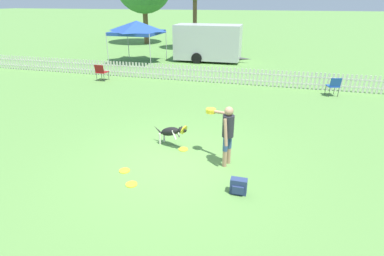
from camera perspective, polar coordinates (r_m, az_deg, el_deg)
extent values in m
plane|color=#5B8C42|center=(7.71, -3.15, -6.54)|extent=(240.00, 240.00, 0.00)
cylinder|color=tan|center=(7.47, 6.23, -5.80)|extent=(0.11, 0.11, 0.43)
cylinder|color=#334C7A|center=(7.29, 6.36, -3.10)|extent=(0.12, 0.12, 0.35)
cylinder|color=tan|center=(7.62, 6.98, -5.19)|extent=(0.11, 0.11, 0.43)
cylinder|color=#334C7A|center=(7.45, 7.13, -2.54)|extent=(0.12, 0.12, 0.35)
cylinder|color=#26262D|center=(7.18, 6.91, 0.38)|extent=(0.36, 0.36, 0.54)
sphere|color=tan|center=(7.05, 7.06, 3.20)|extent=(0.22, 0.22, 0.22)
cylinder|color=tan|center=(7.03, 6.42, -0.85)|extent=(0.18, 0.20, 0.66)
cylinder|color=tan|center=(7.42, 5.58, 2.94)|extent=(0.62, 0.36, 0.14)
cylinder|color=yellow|center=(7.63, 3.60, 3.02)|extent=(0.26, 0.26, 0.02)
cylinder|color=yellow|center=(7.62, 3.60, 3.21)|extent=(0.26, 0.26, 0.02)
cylinder|color=yellow|center=(7.61, 3.61, 3.39)|extent=(0.26, 0.26, 0.02)
cylinder|color=yellow|center=(7.60, 3.61, 3.58)|extent=(0.26, 0.26, 0.02)
ellipsoid|color=black|center=(8.37, -4.23, -0.66)|extent=(0.74, 0.49, 0.44)
ellipsoid|color=silver|center=(8.39, -4.22, -0.95)|extent=(0.39, 0.26, 0.21)
sphere|color=black|center=(8.08, -2.03, -0.41)|extent=(0.18, 0.18, 0.18)
cone|color=black|center=(8.02, -1.56, -0.36)|extent=(0.18, 0.15, 0.14)
cylinder|color=yellow|center=(8.02, -1.56, -0.36)|extent=(0.19, 0.28, 0.25)
cone|color=black|center=(8.11, -1.96, 0.22)|extent=(0.05, 0.05, 0.08)
cone|color=black|center=(8.03, -2.43, -0.02)|extent=(0.05, 0.05, 0.08)
cylinder|color=silver|center=(8.73, -5.33, -1.63)|extent=(0.06, 0.06, 0.33)
cylinder|color=silver|center=(8.61, -6.13, -2.05)|extent=(0.06, 0.06, 0.33)
cylinder|color=silver|center=(8.32, -2.72, -0.93)|extent=(0.17, 0.11, 0.26)
cylinder|color=silver|center=(8.20, -3.45, -1.32)|extent=(0.17, 0.11, 0.26)
cone|color=black|center=(8.68, -6.53, -0.33)|extent=(0.31, 0.16, 0.21)
cylinder|color=yellow|center=(6.97, -11.46, -10.46)|extent=(0.26, 0.26, 0.02)
cylinder|color=yellow|center=(7.51, -12.74, -7.93)|extent=(0.26, 0.26, 0.02)
cylinder|color=yellow|center=(8.32, -1.68, -4.05)|extent=(0.26, 0.26, 0.02)
cube|color=navy|center=(6.56, 8.86, -10.87)|extent=(0.35, 0.18, 0.35)
cube|color=navy|center=(6.49, 8.71, -11.66)|extent=(0.25, 0.04, 0.17)
cube|color=beige|center=(15.00, 6.61, 9.28)|extent=(27.58, 0.04, 0.06)
cube|color=beige|center=(14.93, 6.67, 10.53)|extent=(27.58, 0.04, 0.06)
cube|color=beige|center=(21.70, -32.66, 10.60)|extent=(0.09, 0.02, 0.80)
cube|color=beige|center=(21.56, -32.32, 10.61)|extent=(0.09, 0.02, 0.80)
cube|color=beige|center=(21.43, -31.98, 10.63)|extent=(0.09, 0.02, 0.80)
cube|color=beige|center=(21.30, -31.63, 10.64)|extent=(0.09, 0.02, 0.80)
cube|color=beige|center=(21.16, -31.27, 10.66)|extent=(0.09, 0.02, 0.80)
cube|color=beige|center=(21.03, -30.91, 10.67)|extent=(0.09, 0.02, 0.80)
cube|color=beige|center=(20.90, -30.55, 10.69)|extent=(0.09, 0.02, 0.80)
cube|color=beige|center=(20.77, -30.18, 10.70)|extent=(0.09, 0.02, 0.80)
cube|color=beige|center=(20.64, -29.81, 10.71)|extent=(0.09, 0.02, 0.80)
cube|color=beige|center=(20.51, -29.43, 10.73)|extent=(0.09, 0.02, 0.80)
cube|color=beige|center=(20.38, -29.05, 10.74)|extent=(0.09, 0.02, 0.80)
cube|color=beige|center=(20.26, -28.66, 10.75)|extent=(0.09, 0.02, 0.80)
cube|color=beige|center=(20.13, -28.27, 10.77)|extent=(0.09, 0.02, 0.80)
cube|color=beige|center=(20.01, -27.88, 10.78)|extent=(0.09, 0.02, 0.80)
cube|color=beige|center=(19.88, -27.47, 10.79)|extent=(0.09, 0.02, 0.80)
cube|color=beige|center=(19.76, -27.07, 10.80)|extent=(0.09, 0.02, 0.80)
cube|color=beige|center=(19.64, -26.66, 10.81)|extent=(0.09, 0.02, 0.80)
cube|color=beige|center=(19.52, -26.24, 10.82)|extent=(0.09, 0.02, 0.80)
cube|color=beige|center=(19.40, -25.82, 10.83)|extent=(0.09, 0.02, 0.80)
cube|color=beige|center=(19.28, -25.39, 10.84)|extent=(0.09, 0.02, 0.80)
cube|color=beige|center=(19.16, -24.96, 10.85)|extent=(0.09, 0.02, 0.80)
cube|color=beige|center=(19.04, -24.52, 10.86)|extent=(0.09, 0.02, 0.80)
cube|color=beige|center=(18.93, -24.07, 10.87)|extent=(0.09, 0.02, 0.80)
cube|color=beige|center=(18.81, -23.62, 10.87)|extent=(0.09, 0.02, 0.80)
cube|color=beige|center=(18.70, -23.17, 10.88)|extent=(0.09, 0.02, 0.80)
cube|color=beige|center=(18.59, -22.71, 10.89)|extent=(0.09, 0.02, 0.80)
cube|color=beige|center=(18.48, -22.24, 10.89)|extent=(0.09, 0.02, 0.80)
cube|color=beige|center=(18.37, -21.77, 10.90)|extent=(0.09, 0.02, 0.80)
cube|color=beige|center=(18.26, -21.30, 10.90)|extent=(0.09, 0.02, 0.80)
cube|color=beige|center=(18.15, -20.81, 10.90)|extent=(0.09, 0.02, 0.80)
cube|color=beige|center=(18.04, -20.32, 10.91)|extent=(0.09, 0.02, 0.80)
cube|color=beige|center=(17.94, -19.83, 10.91)|extent=(0.09, 0.02, 0.80)
cube|color=beige|center=(17.83, -19.33, 10.91)|extent=(0.09, 0.02, 0.80)
cube|color=beige|center=(17.73, -18.82, 10.91)|extent=(0.09, 0.02, 0.80)
cube|color=beige|center=(17.63, -18.31, 10.91)|extent=(0.09, 0.02, 0.80)
cube|color=beige|center=(17.53, -17.80, 10.91)|extent=(0.09, 0.02, 0.80)
cube|color=beige|center=(17.43, -17.27, 10.91)|extent=(0.09, 0.02, 0.80)
cube|color=beige|center=(17.33, -16.74, 10.90)|extent=(0.09, 0.02, 0.80)
cube|color=beige|center=(17.24, -16.21, 10.90)|extent=(0.09, 0.02, 0.80)
cube|color=beige|center=(17.15, -15.67, 10.90)|extent=(0.09, 0.02, 0.80)
cube|color=beige|center=(17.05, -15.12, 10.89)|extent=(0.09, 0.02, 0.80)
cube|color=beige|center=(16.96, -14.57, 10.88)|extent=(0.09, 0.02, 0.80)
cube|color=beige|center=(16.87, -14.01, 10.87)|extent=(0.09, 0.02, 0.80)
cube|color=beige|center=(16.78, -13.44, 10.87)|extent=(0.09, 0.02, 0.80)
cube|color=beige|center=(16.70, -12.87, 10.86)|extent=(0.09, 0.02, 0.80)
cube|color=beige|center=(16.61, -12.30, 10.84)|extent=(0.09, 0.02, 0.80)
cube|color=beige|center=(16.53, -11.71, 10.83)|extent=(0.09, 0.02, 0.80)
cube|color=beige|center=(16.45, -11.13, 10.82)|extent=(0.09, 0.02, 0.80)
cube|color=beige|center=(16.37, -10.53, 10.80)|extent=(0.09, 0.02, 0.80)
cube|color=beige|center=(16.29, -9.93, 10.79)|extent=(0.09, 0.02, 0.80)
cube|color=beige|center=(16.21, -9.33, 10.77)|extent=(0.09, 0.02, 0.80)
cube|color=beige|center=(16.14, -8.72, 10.75)|extent=(0.09, 0.02, 0.80)
cube|color=beige|center=(16.07, -8.10, 10.73)|extent=(0.09, 0.02, 0.80)
cube|color=beige|center=(16.00, -7.48, 10.71)|extent=(0.09, 0.02, 0.80)
cube|color=beige|center=(15.93, -6.85, 10.68)|extent=(0.09, 0.02, 0.80)
cube|color=beige|center=(15.86, -6.22, 10.66)|extent=(0.09, 0.02, 0.80)
cube|color=beige|center=(15.79, -5.58, 10.63)|extent=(0.09, 0.02, 0.80)
cube|color=beige|center=(15.73, -4.94, 10.60)|extent=(0.09, 0.02, 0.80)
cube|color=beige|center=(15.67, -4.29, 10.57)|extent=(0.09, 0.02, 0.80)
cube|color=beige|center=(15.61, -3.64, 10.54)|extent=(0.09, 0.02, 0.80)
cube|color=beige|center=(15.55, -2.98, 10.51)|extent=(0.09, 0.02, 0.80)
cube|color=beige|center=(15.50, -2.32, 10.48)|extent=(0.09, 0.02, 0.80)
cube|color=beige|center=(15.44, -1.66, 10.44)|extent=(0.09, 0.02, 0.80)
cube|color=beige|center=(15.39, -0.99, 10.40)|extent=(0.09, 0.02, 0.80)
cube|color=beige|center=(15.34, -0.31, 10.36)|extent=(0.09, 0.02, 0.80)
cube|color=beige|center=(15.30, 0.37, 10.32)|extent=(0.09, 0.02, 0.80)
cube|color=beige|center=(15.25, 1.05, 10.28)|extent=(0.09, 0.02, 0.80)
cube|color=beige|center=(15.21, 1.74, 10.24)|extent=(0.09, 0.02, 0.80)
cube|color=beige|center=(15.17, 2.43, 10.19)|extent=(0.09, 0.02, 0.80)
cube|color=beige|center=(15.13, 3.12, 10.14)|extent=(0.09, 0.02, 0.80)
cube|color=beige|center=(15.09, 3.82, 10.09)|extent=(0.09, 0.02, 0.80)
cube|color=beige|center=(15.06, 4.52, 10.04)|extent=(0.09, 0.02, 0.80)
cube|color=beige|center=(15.02, 5.22, 9.99)|extent=(0.09, 0.02, 0.80)
cube|color=beige|center=(14.99, 5.93, 9.93)|extent=(0.09, 0.02, 0.80)
cube|color=beige|center=(14.97, 6.64, 9.88)|extent=(0.09, 0.02, 0.80)
cube|color=beige|center=(14.94, 7.35, 9.82)|extent=(0.09, 0.02, 0.80)
cube|color=beige|center=(14.92, 8.06, 9.76)|extent=(0.09, 0.02, 0.80)
cube|color=beige|center=(14.90, 8.77, 9.70)|extent=(0.09, 0.02, 0.80)
cube|color=beige|center=(14.88, 9.49, 9.64)|extent=(0.09, 0.02, 0.80)
cube|color=beige|center=(14.86, 10.21, 9.57)|extent=(0.09, 0.02, 0.80)
cube|color=beige|center=(14.85, 10.93, 9.51)|extent=(0.09, 0.02, 0.80)
cube|color=beige|center=(14.83, 11.65, 9.44)|extent=(0.09, 0.02, 0.80)
cube|color=beige|center=(14.82, 12.37, 9.37)|extent=(0.09, 0.02, 0.80)
cube|color=beige|center=(14.82, 13.09, 9.30)|extent=(0.09, 0.02, 0.80)
cube|color=beige|center=(14.81, 13.81, 9.23)|extent=(0.09, 0.02, 0.80)
cube|color=beige|center=(14.81, 14.53, 9.15)|extent=(0.09, 0.02, 0.80)
cube|color=beige|center=(14.81, 15.25, 9.08)|extent=(0.09, 0.02, 0.80)
cube|color=beige|center=(14.81, 15.97, 9.00)|extent=(0.09, 0.02, 0.80)
cube|color=beige|center=(14.81, 16.69, 8.92)|extent=(0.09, 0.02, 0.80)
cube|color=beige|center=(14.82, 17.41, 8.84)|extent=(0.09, 0.02, 0.80)
cube|color=beige|center=(14.83, 18.13, 8.76)|extent=(0.09, 0.02, 0.80)
cube|color=beige|center=(14.84, 18.85, 8.68)|extent=(0.09, 0.02, 0.80)
cube|color=beige|center=(14.85, 19.56, 8.60)|extent=(0.09, 0.02, 0.80)
cube|color=beige|center=(14.87, 20.28, 8.51)|extent=(0.09, 0.02, 0.80)
cube|color=beige|center=(14.89, 20.99, 8.43)|extent=(0.09, 0.02, 0.80)
cube|color=beige|center=(14.91, 21.70, 8.34)|extent=(0.09, 0.02, 0.80)
cube|color=beige|center=(14.93, 22.41, 8.26)|extent=(0.09, 0.02, 0.80)
cube|color=beige|center=(14.96, 23.11, 8.17)|extent=(0.09, 0.02, 0.80)
cube|color=beige|center=(14.98, 23.81, 8.08)|extent=(0.09, 0.02, 0.80)
cube|color=beige|center=(15.01, 24.51, 7.99)|extent=(0.09, 0.02, 0.80)
cube|color=beige|center=(15.04, 25.21, 7.90)|extent=(0.09, 0.02, 0.80)
cube|color=beige|center=(15.08, 25.90, 7.81)|extent=(0.09, 0.02, 0.80)
cube|color=beige|center=(15.11, 26.59, 7.71)|extent=(0.09, 0.02, 0.80)
cube|color=beige|center=(15.15, 27.28, 7.62)|extent=(0.09, 0.02, 0.80)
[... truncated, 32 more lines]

